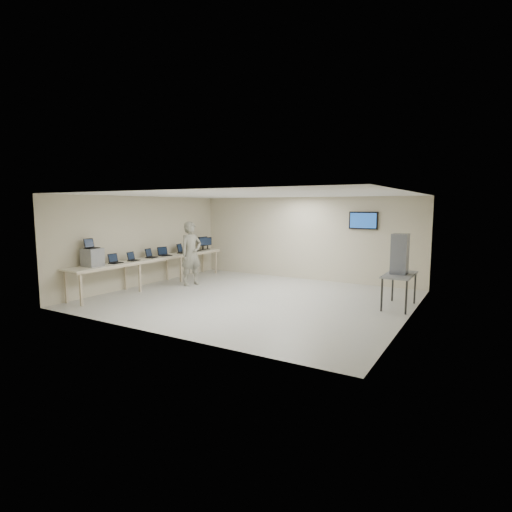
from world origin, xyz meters
The scene contains 15 objects.
room centered at (0.03, 0.06, 1.41)m, with size 8.01×7.01×2.81m.
workbench centered at (-3.59, 0.00, 0.83)m, with size 0.76×6.00×0.90m.
equipment_box centered at (-3.65, -2.20, 1.14)m, with size 0.40×0.46×0.48m, color gray.
laptop_on_box centered at (-3.70, -2.20, 1.45)m, with size 0.30×0.36×0.26m.
laptop_0 centered at (-3.62, -1.50, 0.97)m, with size 0.30×0.35×0.27m.
laptop_1 centered at (-3.59, -0.88, 0.97)m, with size 0.33×0.37×0.26m.
laptop_2 centered at (-3.65, -0.10, 0.97)m, with size 0.38×0.42×0.28m.
laptop_3 centered at (-3.62, 0.47, 0.97)m, with size 0.40×0.43×0.28m.
laptop_4 centered at (-3.66, 1.37, 0.98)m, with size 0.44×0.47×0.31m.
laptop_5 centered at (-3.64, 2.00, 0.97)m, with size 0.31×0.37×0.28m.
monitor_near centered at (-3.60, 2.47, 1.19)m, with size 0.22×0.49×0.48m.
monitor_far centered at (-3.60, 2.75, 1.16)m, with size 0.20×0.44×0.44m.
soldier centered at (-2.65, 0.66, 1.01)m, with size 0.73×0.48×2.01m, color #63685B.
side_table centered at (3.60, 1.07, 0.77)m, with size 0.65×1.40×0.84m.
storage_bins centered at (3.58, 1.07, 1.34)m, with size 0.37×0.42×0.99m.
Camera 1 is at (5.46, -9.07, 2.50)m, focal length 28.00 mm.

